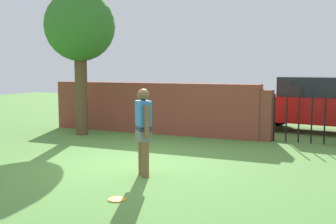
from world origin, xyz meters
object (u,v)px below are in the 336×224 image
car (315,104)px  frisbee_orange (117,199)px  tree (80,28)px  person (143,128)px

car → frisbee_orange: (-2.18, -8.39, -0.85)m
tree → person: size_ratio=2.63×
tree → car: (6.38, 3.37, -2.30)m
tree → car: tree is taller
tree → frisbee_orange: (4.19, -5.02, -3.15)m
person → car: car is taller
tree → frisbee_orange: bearing=-50.2°
tree → car: 7.57m
person → car: size_ratio=0.37×
car → tree: bearing=36.0°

